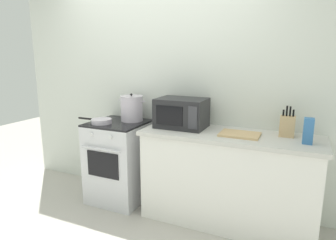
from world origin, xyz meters
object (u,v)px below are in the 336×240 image
at_px(cutting_board, 240,134).
at_px(knife_block, 287,126).
at_px(pasta_box, 308,131).
at_px(frying_pan, 101,121).
at_px(stock_pot, 132,108).
at_px(stove, 119,161).
at_px(microwave, 182,113).

distance_m(cutting_board, knife_block, 0.43).
relative_size(cutting_board, pasta_box, 1.64).
relative_size(frying_pan, cutting_board, 1.17).
relative_size(stock_pot, cutting_board, 0.95).
bearing_deg(cutting_board, frying_pan, -175.15).
bearing_deg(stock_pot, knife_block, 0.35).
distance_m(stove, cutting_board, 1.43).
xyz_separation_m(stock_pot, pasta_box, (1.81, -0.16, -0.03)).
bearing_deg(stove, stock_pot, 50.35).
height_order(knife_block, pasta_box, knife_block).
xyz_separation_m(microwave, pasta_box, (1.18, -0.11, -0.04)).
distance_m(stock_pot, knife_block, 1.64).
bearing_deg(stove, knife_block, 4.61).
distance_m(stock_pot, pasta_box, 1.82).
bearing_deg(cutting_board, pasta_box, -3.02).
distance_m(microwave, cutting_board, 0.64).
xyz_separation_m(microwave, knife_block, (1.01, 0.06, -0.05)).
bearing_deg(cutting_board, stock_pot, 174.03).
bearing_deg(pasta_box, cutting_board, 176.98).
relative_size(stock_pot, pasta_box, 1.55).
bearing_deg(frying_pan, knife_block, 8.04).
relative_size(frying_pan, knife_block, 1.48).
relative_size(stove, cutting_board, 2.56).
bearing_deg(microwave, frying_pan, -166.80).
distance_m(microwave, knife_block, 1.02).
bearing_deg(stove, cutting_board, 0.05).
bearing_deg(pasta_box, microwave, 174.79).
height_order(stock_pot, cutting_board, stock_pot).
height_order(stock_pot, pasta_box, stock_pot).
bearing_deg(knife_block, microwave, -176.50).
height_order(microwave, pasta_box, microwave).
distance_m(frying_pan, microwave, 0.90).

